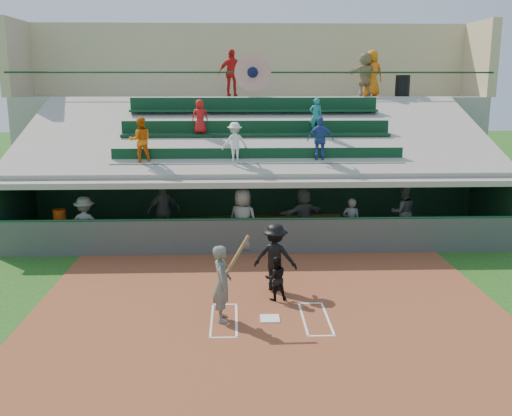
{
  "coord_description": "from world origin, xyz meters",
  "views": [
    {
      "loc": [
        -0.76,
        -11.89,
        5.2
      ],
      "look_at": [
        -0.18,
        3.5,
        1.8
      ],
      "focal_mm": 40.0,
      "sensor_mm": 36.0,
      "label": 1
    }
  ],
  "objects_px": {
    "catcher": "(276,278)",
    "water_cooler": "(60,216)",
    "trash_bin": "(402,86)",
    "home_plate": "(270,319)",
    "batter_at_plate": "(222,283)",
    "white_table": "(59,234)"
  },
  "relations": [
    {
      "from": "catcher",
      "to": "water_cooler",
      "type": "relative_size",
      "value": 2.73
    },
    {
      "from": "catcher",
      "to": "trash_bin",
      "type": "relative_size",
      "value": 1.22
    },
    {
      "from": "home_plate",
      "to": "catcher",
      "type": "height_order",
      "value": "catcher"
    },
    {
      "from": "home_plate",
      "to": "batter_at_plate",
      "type": "relative_size",
      "value": 0.22
    },
    {
      "from": "catcher",
      "to": "trash_bin",
      "type": "xyz_separation_m",
      "value": [
        6.06,
        11.03,
        4.48
      ]
    },
    {
      "from": "home_plate",
      "to": "batter_at_plate",
      "type": "bearing_deg",
      "value": -179.54
    },
    {
      "from": "water_cooler",
      "to": "trash_bin",
      "type": "relative_size",
      "value": 0.45
    },
    {
      "from": "catcher",
      "to": "white_table",
      "type": "bearing_deg",
      "value": -45.45
    },
    {
      "from": "catcher",
      "to": "water_cooler",
      "type": "xyz_separation_m",
      "value": [
        -6.63,
        5.01,
        0.44
      ]
    },
    {
      "from": "white_table",
      "to": "home_plate",
      "type": "bearing_deg",
      "value": -37.64
    },
    {
      "from": "batter_at_plate",
      "to": "catcher",
      "type": "bearing_deg",
      "value": 42.98
    },
    {
      "from": "water_cooler",
      "to": "catcher",
      "type": "bearing_deg",
      "value": -37.09
    },
    {
      "from": "catcher",
      "to": "trash_bin",
      "type": "height_order",
      "value": "trash_bin"
    },
    {
      "from": "catcher",
      "to": "home_plate",
      "type": "bearing_deg",
      "value": 70.76
    },
    {
      "from": "home_plate",
      "to": "water_cooler",
      "type": "height_order",
      "value": "water_cooler"
    },
    {
      "from": "home_plate",
      "to": "water_cooler",
      "type": "xyz_separation_m",
      "value": [
        -6.42,
        6.19,
        0.97
      ]
    },
    {
      "from": "trash_bin",
      "to": "home_plate",
      "type": "bearing_deg",
      "value": -117.22
    },
    {
      "from": "catcher",
      "to": "water_cooler",
      "type": "distance_m",
      "value": 8.33
    },
    {
      "from": "catcher",
      "to": "batter_at_plate",
      "type": "bearing_deg",
      "value": 34.06
    },
    {
      "from": "white_table",
      "to": "water_cooler",
      "type": "distance_m",
      "value": 0.59
    },
    {
      "from": "batter_at_plate",
      "to": "water_cooler",
      "type": "height_order",
      "value": "batter_at_plate"
    },
    {
      "from": "white_table",
      "to": "batter_at_plate",
      "type": "bearing_deg",
      "value": -42.77
    }
  ]
}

